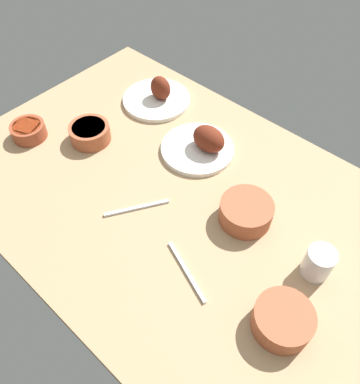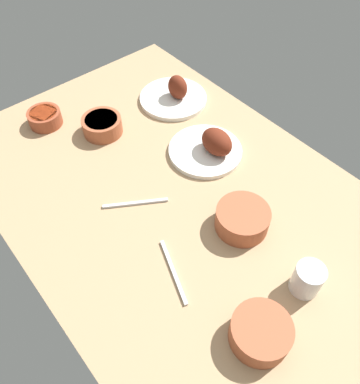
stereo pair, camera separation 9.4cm
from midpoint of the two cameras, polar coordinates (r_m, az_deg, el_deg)
name	(u,v)px [view 1 (the left image)]	position (r cm, az deg, el deg)	size (l,w,h in cm)	color
dining_table	(180,201)	(112.82, -2.38, -1.40)	(140.00, 90.00, 4.00)	tan
plate_near_viewer	(158,96)	(141.58, -5.27, 13.83)	(23.99, 23.99, 9.88)	white
plate_far_side	(202,145)	(121.56, 1.09, 6.92)	(23.21, 23.21, 9.39)	white
bowl_pasta	(90,133)	(129.68, -15.23, 8.38)	(12.96, 12.96, 5.57)	#A35133
bowl_cream	(246,211)	(104.56, 7.22, -2.99)	(14.46, 14.46, 6.26)	#A35133
bowl_sauce	(28,130)	(137.54, -23.35, 8.28)	(11.00, 11.00, 4.88)	brown
bowl_potatoes	(283,320)	(91.38, 12.00, -18.17)	(13.56, 13.56, 6.22)	#A35133
water_tumbler	(318,263)	(98.66, 17.19, -10.13)	(7.05, 7.05, 8.56)	silver
fork_loose	(137,208)	(109.43, -8.85, -2.47)	(18.54, 0.90, 0.80)	silver
spoon_loose	(187,271)	(97.76, -1.83, -11.79)	(18.50, 0.90, 0.80)	silver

